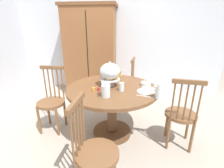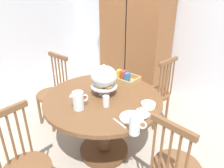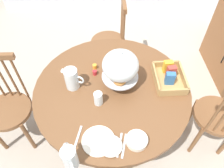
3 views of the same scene
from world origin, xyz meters
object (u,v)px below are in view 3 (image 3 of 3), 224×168
at_px(windsor_chair_by_cabinet, 9,108).
at_px(pastry_stand_with_dome, 120,67).
at_px(dining_table, 112,103).
at_px(windsor_chair_far_side, 218,118).
at_px(orange_juice_pitcher, 70,158).
at_px(windsor_chair_near_window, 110,42).
at_px(drinking_glass, 98,98).
at_px(cereal_bowl, 137,140).
at_px(milk_pitcher, 72,79).
at_px(china_plate_large, 98,141).
at_px(cereal_basket, 169,76).
at_px(china_plate_small, 111,146).

bearing_deg(windsor_chair_by_cabinet, pastry_stand_with_dome, 88.82).
distance_m(dining_table, windsor_chair_far_side, 0.92).
distance_m(windsor_chair_by_cabinet, orange_juice_pitcher, 0.97).
bearing_deg(pastry_stand_with_dome, windsor_chair_far_side, 77.86).
bearing_deg(windsor_chair_near_window, drinking_glass, -7.69).
distance_m(dining_table, drinking_glass, 0.31).
relative_size(dining_table, cereal_bowl, 8.80).
height_order(milk_pitcher, drinking_glass, milk_pitcher).
relative_size(pastry_stand_with_dome, cereal_bowl, 2.46).
bearing_deg(orange_juice_pitcher, china_plate_large, 129.90).
xyz_separation_m(cereal_basket, china_plate_large, (0.50, -0.58, -0.03)).
bearing_deg(pastry_stand_with_dome, cereal_basket, 94.23).
relative_size(windsor_chair_near_window, cereal_basket, 3.09).
xyz_separation_m(dining_table, pastry_stand_with_dome, (-0.03, 0.06, 0.40)).
xyz_separation_m(windsor_chair_near_window, windsor_chair_far_side, (1.06, 0.87, 0.00)).
bearing_deg(pastry_stand_with_dome, drinking_glass, -45.47).
bearing_deg(windsor_chair_far_side, china_plate_small, -70.20).
xyz_separation_m(windsor_chair_near_window, windsor_chair_by_cabinet, (0.86, -0.95, 0.00)).
relative_size(cereal_bowl, drinking_glass, 1.27).
relative_size(windsor_chair_near_window, drinking_glass, 8.86).
height_order(pastry_stand_with_dome, milk_pitcher, pastry_stand_with_dome).
relative_size(windsor_chair_near_window, windsor_chair_by_cabinet, 1.00).
bearing_deg(cereal_basket, windsor_chair_near_window, -153.28).
bearing_deg(china_plate_large, windsor_chair_by_cabinet, -121.73).
height_order(windsor_chair_far_side, china_plate_small, windsor_chair_far_side).
distance_m(dining_table, orange_juice_pitcher, 0.70).
height_order(windsor_chair_by_cabinet, china_plate_large, windsor_chair_by_cabinet).
relative_size(orange_juice_pitcher, cereal_basket, 0.57).
height_order(orange_juice_pitcher, cereal_basket, orange_juice_pitcher).
bearing_deg(cereal_bowl, orange_juice_pitcher, -74.14).
distance_m(windsor_chair_near_window, china_plate_small, 1.44).
distance_m(windsor_chair_far_side, china_plate_large, 1.10).
bearing_deg(windsor_chair_near_window, pastry_stand_with_dome, 1.91).
relative_size(pastry_stand_with_dome, drinking_glass, 3.13).
distance_m(pastry_stand_with_dome, drinking_glass, 0.28).
bearing_deg(dining_table, windsor_chair_far_side, 80.72).
height_order(dining_table, china_plate_large, china_plate_large).
height_order(china_plate_large, drinking_glass, drinking_glass).
xyz_separation_m(windsor_chair_near_window, pastry_stand_with_dome, (0.88, 0.03, 0.48)).
relative_size(dining_table, drinking_glass, 11.21).
distance_m(pastry_stand_with_dome, orange_juice_pitcher, 0.71).
relative_size(china_plate_large, drinking_glass, 2.00).
relative_size(cereal_basket, cereal_bowl, 2.26).
height_order(windsor_chair_near_window, cereal_bowl, windsor_chair_near_window).
bearing_deg(windsor_chair_far_side, cereal_basket, -115.52).
xyz_separation_m(pastry_stand_with_dome, orange_juice_pitcher, (0.61, -0.34, -0.12)).
bearing_deg(dining_table, windsor_chair_by_cabinet, -93.33).
height_order(china_plate_small, drinking_glass, drinking_glass).
height_order(cereal_basket, china_plate_small, cereal_basket).
bearing_deg(milk_pitcher, cereal_basket, 91.59).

